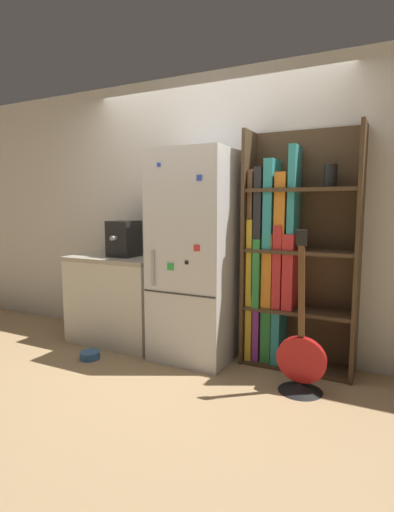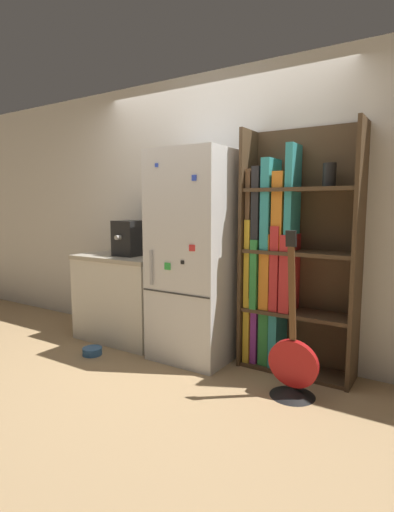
# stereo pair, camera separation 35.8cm
# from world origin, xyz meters

# --- Properties ---
(ground_plane) EXTENTS (16.00, 16.00, 0.00)m
(ground_plane) POSITION_xyz_m (0.00, 0.00, 0.00)
(ground_plane) COLOR tan
(wall_back) EXTENTS (8.00, 0.05, 2.60)m
(wall_back) POSITION_xyz_m (0.00, 0.47, 1.30)
(wall_back) COLOR silver
(wall_back) RESTS_ON ground_plane
(refrigerator) EXTENTS (0.69, 0.67, 1.85)m
(refrigerator) POSITION_xyz_m (-0.00, 0.13, 0.93)
(refrigerator) COLOR silver
(refrigerator) RESTS_ON ground_plane
(bookshelf) EXTENTS (0.93, 0.34, 2.00)m
(bookshelf) POSITION_xyz_m (0.76, 0.31, 0.93)
(bookshelf) COLOR #4C3823
(bookshelf) RESTS_ON ground_plane
(kitchen_counter) EXTENTS (0.97, 0.62, 0.87)m
(kitchen_counter) POSITION_xyz_m (-0.88, 0.15, 0.44)
(kitchen_counter) COLOR silver
(kitchen_counter) RESTS_ON ground_plane
(espresso_machine) EXTENTS (0.26, 0.33, 0.35)m
(espresso_machine) POSITION_xyz_m (-0.82, 0.16, 1.05)
(espresso_machine) COLOR black
(espresso_machine) RESTS_ON kitchen_counter
(guitar) EXTENTS (0.37, 0.33, 1.21)m
(guitar) POSITION_xyz_m (1.02, -0.15, 0.17)
(guitar) COLOR black
(guitar) RESTS_ON ground_plane
(pet_bowl) EXTENTS (0.18, 0.18, 0.07)m
(pet_bowl) POSITION_xyz_m (-0.82, -0.37, 0.04)
(pet_bowl) COLOR #3366A5
(pet_bowl) RESTS_ON ground_plane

